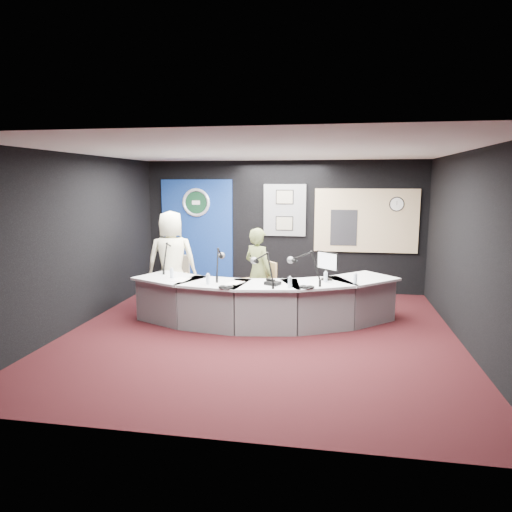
% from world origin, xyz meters
% --- Properties ---
extents(ground, '(6.00, 6.00, 0.00)m').
position_xyz_m(ground, '(0.00, 0.00, 0.00)').
color(ground, black).
rests_on(ground, ground).
extents(ceiling, '(6.00, 6.00, 0.02)m').
position_xyz_m(ceiling, '(0.00, 0.00, 2.80)').
color(ceiling, silver).
rests_on(ceiling, ground).
extents(wall_back, '(6.00, 0.02, 2.80)m').
position_xyz_m(wall_back, '(0.00, 3.00, 1.40)').
color(wall_back, black).
rests_on(wall_back, ground).
extents(wall_front, '(6.00, 0.02, 2.80)m').
position_xyz_m(wall_front, '(0.00, -3.00, 1.40)').
color(wall_front, black).
rests_on(wall_front, ground).
extents(wall_left, '(0.02, 6.00, 2.80)m').
position_xyz_m(wall_left, '(-3.00, 0.00, 1.40)').
color(wall_left, black).
rests_on(wall_left, ground).
extents(wall_right, '(0.02, 6.00, 2.80)m').
position_xyz_m(wall_right, '(3.00, 0.00, 1.40)').
color(wall_right, black).
rests_on(wall_right, ground).
extents(broadcast_desk, '(4.50, 1.90, 0.75)m').
position_xyz_m(broadcast_desk, '(-0.05, 0.55, 0.38)').
color(broadcast_desk, silver).
rests_on(broadcast_desk, ground).
extents(backdrop_panel, '(1.60, 0.05, 2.30)m').
position_xyz_m(backdrop_panel, '(-1.90, 2.97, 1.25)').
color(backdrop_panel, navy).
rests_on(backdrop_panel, wall_back).
extents(agency_seal, '(0.63, 0.07, 0.63)m').
position_xyz_m(agency_seal, '(-1.90, 2.93, 1.90)').
color(agency_seal, silver).
rests_on(agency_seal, backdrop_panel).
extents(seal_center, '(0.48, 0.01, 0.48)m').
position_xyz_m(seal_center, '(-1.90, 2.94, 1.90)').
color(seal_center, '#0E331C').
rests_on(seal_center, backdrop_panel).
extents(pinboard, '(0.90, 0.04, 1.10)m').
position_xyz_m(pinboard, '(0.05, 2.97, 1.75)').
color(pinboard, slate).
rests_on(pinboard, wall_back).
extents(framed_photo_upper, '(0.34, 0.02, 0.27)m').
position_xyz_m(framed_photo_upper, '(0.05, 2.94, 2.03)').
color(framed_photo_upper, gray).
rests_on(framed_photo_upper, pinboard).
extents(framed_photo_lower, '(0.34, 0.02, 0.27)m').
position_xyz_m(framed_photo_lower, '(0.05, 2.94, 1.47)').
color(framed_photo_lower, gray).
rests_on(framed_photo_lower, pinboard).
extents(booth_window_frame, '(2.12, 0.06, 1.32)m').
position_xyz_m(booth_window_frame, '(1.75, 2.97, 1.55)').
color(booth_window_frame, tan).
rests_on(booth_window_frame, wall_back).
extents(booth_glow, '(2.00, 0.02, 1.20)m').
position_xyz_m(booth_glow, '(1.75, 2.96, 1.55)').
color(booth_glow, '#D6B587').
rests_on(booth_glow, booth_window_frame).
extents(equipment_rack, '(0.55, 0.02, 0.75)m').
position_xyz_m(equipment_rack, '(1.30, 2.94, 1.40)').
color(equipment_rack, black).
rests_on(equipment_rack, booth_window_frame).
extents(wall_clock, '(0.28, 0.01, 0.28)m').
position_xyz_m(wall_clock, '(2.35, 2.94, 1.90)').
color(wall_clock, white).
rests_on(wall_clock, booth_window_frame).
extents(armchair_left, '(0.61, 0.61, 1.01)m').
position_xyz_m(armchair_left, '(-1.86, 1.20, 0.50)').
color(armchair_left, '#A27A4A').
rests_on(armchair_left, ground).
extents(armchair_right, '(0.73, 0.73, 0.91)m').
position_xyz_m(armchair_right, '(-0.20, 0.99, 0.46)').
color(armchair_right, '#A27A4A').
rests_on(armchair_right, ground).
extents(draped_jacket, '(0.51, 0.14, 0.70)m').
position_xyz_m(draped_jacket, '(-1.86, 1.45, 0.62)').
color(draped_jacket, '#696259').
rests_on(draped_jacket, armchair_left).
extents(person_man, '(1.01, 0.79, 1.83)m').
position_xyz_m(person_man, '(-1.86, 1.20, 0.91)').
color(person_man, '#F3EEC2').
rests_on(person_man, ground).
extents(person_woman, '(0.68, 0.62, 1.56)m').
position_xyz_m(person_woman, '(-0.20, 0.99, 0.78)').
color(person_woman, '#586132').
rests_on(person_woman, ground).
extents(computer_monitor, '(0.33, 0.29, 0.29)m').
position_xyz_m(computer_monitor, '(1.00, 0.70, 1.07)').
color(computer_monitor, black).
rests_on(computer_monitor, broadcast_desk).
extents(desk_phone, '(0.27, 0.25, 0.05)m').
position_xyz_m(desk_phone, '(0.17, 0.19, 0.78)').
color(desk_phone, black).
rests_on(desk_phone, broadcast_desk).
extents(headphones_near, '(0.20, 0.20, 0.03)m').
position_xyz_m(headphones_near, '(0.72, 0.05, 0.77)').
color(headphones_near, black).
rests_on(headphones_near, broadcast_desk).
extents(headphones_far, '(0.22, 0.22, 0.04)m').
position_xyz_m(headphones_far, '(-0.50, -0.17, 0.77)').
color(headphones_far, black).
rests_on(headphones_far, broadcast_desk).
extents(paper_stack, '(0.28, 0.36, 0.00)m').
position_xyz_m(paper_stack, '(-1.38, 0.29, 0.75)').
color(paper_stack, white).
rests_on(paper_stack, broadcast_desk).
extents(notepad, '(0.29, 0.33, 0.00)m').
position_xyz_m(notepad, '(-0.44, 0.23, 0.75)').
color(notepad, white).
rests_on(notepad, broadcast_desk).
extents(boom_mic_a, '(0.16, 0.74, 0.60)m').
position_xyz_m(boom_mic_a, '(-1.80, 0.98, 1.05)').
color(boom_mic_a, black).
rests_on(boom_mic_a, broadcast_desk).
extents(boom_mic_b, '(0.19, 0.74, 0.60)m').
position_xyz_m(boom_mic_b, '(-0.77, 0.50, 1.05)').
color(boom_mic_b, black).
rests_on(boom_mic_b, broadcast_desk).
extents(boom_mic_c, '(0.50, 0.61, 0.60)m').
position_xyz_m(boom_mic_c, '(0.02, 0.16, 1.05)').
color(boom_mic_c, black).
rests_on(boom_mic_c, broadcast_desk).
extents(boom_mic_d, '(0.61, 0.50, 0.60)m').
position_xyz_m(boom_mic_d, '(0.66, 0.36, 1.05)').
color(boom_mic_d, black).
rests_on(boom_mic_d, broadcast_desk).
extents(water_bottles, '(3.09, 0.55, 0.18)m').
position_xyz_m(water_bottles, '(-0.06, 0.28, 0.84)').
color(water_bottles, silver).
rests_on(water_bottles, broadcast_desk).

